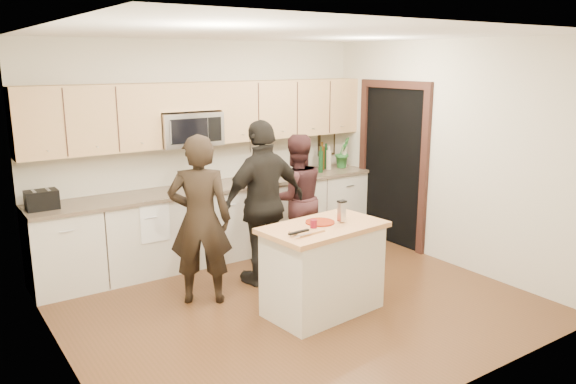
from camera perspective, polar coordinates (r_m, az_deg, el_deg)
floor at (r=5.96m, az=0.68°, el=-11.08°), size 4.50×4.50×0.00m
room_shell at (r=5.48m, az=0.73°, el=5.64°), size 4.52×4.02×2.71m
back_cabinetry at (r=7.17m, az=-7.07°, el=-2.94°), size 4.50×0.66×0.94m
upper_cabinetry at (r=7.06m, az=-7.69°, el=8.14°), size 4.50×0.33×0.75m
microwave at (r=6.90m, az=-10.07°, el=6.33°), size 0.76×0.41×0.40m
doorway at (r=7.67m, az=10.58°, el=3.28°), size 0.06×1.25×2.20m
framed_picture at (r=8.27m, az=3.94°, el=5.04°), size 0.30×0.03×0.38m
dish_towel at (r=6.55m, az=-13.80°, el=-1.79°), size 0.34×0.60×0.48m
island at (r=5.60m, az=3.56°, el=-7.74°), size 1.26×0.81×0.90m
red_plate at (r=5.51m, az=3.27°, el=-3.08°), size 0.29×0.29×0.02m
box_grater at (r=5.51m, az=5.48°, el=-1.90°), size 0.08×0.06×0.21m
drink_glass at (r=5.28m, az=2.62°, el=-3.34°), size 0.07×0.07×0.10m
cutting_board at (r=5.21m, az=1.94°, el=-4.02°), size 0.31×0.21×0.02m
tongs at (r=5.13m, az=1.10°, el=-4.09°), size 0.23×0.05×0.02m
knife at (r=5.07m, az=1.52°, el=-4.37°), size 0.19×0.04×0.01m
toaster at (r=6.37m, az=-23.74°, el=-0.73°), size 0.32×0.21×0.20m
bottle_cluster at (r=8.01m, az=4.27°, el=3.63°), size 0.63×0.25×0.40m
orchid at (r=8.15m, az=5.57°, el=4.03°), size 0.30×0.28×0.44m
woman_left at (r=5.76m, az=-8.92°, el=-2.83°), size 0.76×0.69×1.75m
woman_center at (r=6.93m, az=0.79°, el=-0.64°), size 0.89×0.77×1.59m
woman_right at (r=6.19m, az=-2.45°, el=-1.13°), size 1.11×0.54×1.84m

